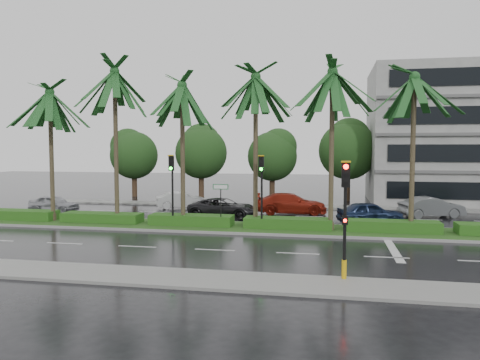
% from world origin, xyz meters
% --- Properties ---
extents(ground, '(120.00, 120.00, 0.00)m').
position_xyz_m(ground, '(0.00, 0.00, 0.00)').
color(ground, black).
rests_on(ground, ground).
extents(near_sidewalk, '(40.00, 2.40, 0.12)m').
position_xyz_m(near_sidewalk, '(0.00, -10.20, 0.06)').
color(near_sidewalk, slate).
rests_on(near_sidewalk, ground).
extents(far_sidewalk, '(40.00, 2.00, 0.12)m').
position_xyz_m(far_sidewalk, '(0.00, 12.00, 0.06)').
color(far_sidewalk, slate).
rests_on(far_sidewalk, ground).
extents(median, '(36.00, 4.00, 0.15)m').
position_xyz_m(median, '(0.00, 1.00, 0.08)').
color(median, gray).
rests_on(median, ground).
extents(hedge, '(35.20, 1.40, 0.60)m').
position_xyz_m(hedge, '(0.00, 1.00, 0.45)').
color(hedge, '#1D4B15').
rests_on(hedge, median).
extents(lane_markings, '(34.00, 13.06, 0.01)m').
position_xyz_m(lane_markings, '(3.04, -0.43, 0.01)').
color(lane_markings, silver).
rests_on(lane_markings, ground).
extents(palm_row, '(26.30, 4.20, 10.42)m').
position_xyz_m(palm_row, '(-1.25, 1.02, 8.39)').
color(palm_row, '#3D3223').
rests_on(palm_row, median).
extents(signal_near, '(0.34, 0.45, 4.36)m').
position_xyz_m(signal_near, '(6.00, -9.39, 2.50)').
color(signal_near, black).
rests_on(signal_near, near_sidewalk).
extents(signal_median_left, '(0.34, 0.42, 4.36)m').
position_xyz_m(signal_median_left, '(-4.00, 0.30, 3.00)').
color(signal_median_left, black).
rests_on(signal_median_left, median).
extents(signal_median_right, '(0.34, 0.42, 4.36)m').
position_xyz_m(signal_median_right, '(1.50, 0.30, 3.00)').
color(signal_median_right, black).
rests_on(signal_median_right, median).
extents(street_sign, '(0.95, 0.09, 2.60)m').
position_xyz_m(street_sign, '(-1.00, 0.48, 2.12)').
color(street_sign, black).
rests_on(street_sign, median).
extents(bg_trees, '(32.63, 5.32, 7.69)m').
position_xyz_m(bg_trees, '(-0.16, 17.59, 4.58)').
color(bg_trees, '#3E2B1C').
rests_on(bg_trees, ground).
extents(building, '(16.00, 10.00, 12.00)m').
position_xyz_m(building, '(17.00, 18.00, 6.00)').
color(building, gray).
rests_on(building, ground).
extents(car_silver, '(1.69, 3.88, 1.30)m').
position_xyz_m(car_silver, '(-15.34, 5.54, 0.65)').
color(car_silver, '#9FA1A7').
rests_on(car_silver, ground).
extents(car_white, '(2.92, 4.31, 1.35)m').
position_xyz_m(car_white, '(-6.43, 9.53, 0.67)').
color(car_white, '#B8B8B8').
rests_on(car_white, ground).
extents(car_darkgrey, '(2.49, 5.05, 1.38)m').
position_xyz_m(car_darkgrey, '(-1.93, 5.28, 0.69)').
color(car_darkgrey, black).
rests_on(car_darkgrey, ground).
extents(car_red, '(2.80, 5.54, 1.54)m').
position_xyz_m(car_red, '(2.57, 8.06, 0.77)').
color(car_red, maroon).
rests_on(car_red, ground).
extents(car_blue, '(2.78, 4.52, 1.44)m').
position_xyz_m(car_blue, '(8.02, 4.49, 0.72)').
color(car_blue, '#152241').
rests_on(car_blue, ground).
extents(car_grey, '(2.76, 4.70, 1.46)m').
position_xyz_m(car_grey, '(12.52, 8.16, 0.73)').
color(car_grey, '#515356').
rests_on(car_grey, ground).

